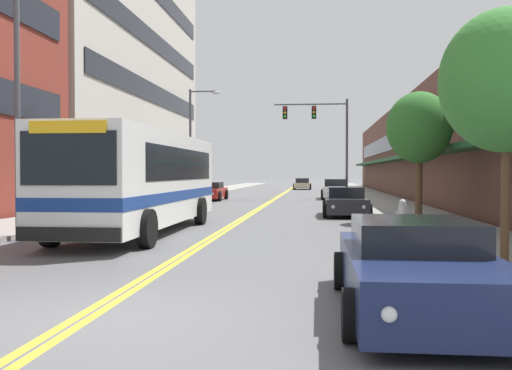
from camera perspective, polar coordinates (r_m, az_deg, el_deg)
ground_plane at (r=44.49m, az=2.17°, el=-1.22°), size 240.00×240.00×0.00m
sidewalk_left at (r=45.55m, az=-6.93°, el=-1.08°), size 3.44×106.00×0.15m
sidewalk_right at (r=44.57m, az=11.48°, el=-1.14°), size 3.44×106.00×0.15m
centre_line at (r=44.49m, az=2.17°, el=-1.21°), size 0.34×106.00×0.01m
office_tower_left at (r=47.15m, az=-17.28°, el=13.32°), size 12.08×28.90×23.64m
storefront_row_right at (r=45.51m, az=18.98°, el=3.32°), size 9.10×68.00×7.23m
city_bus at (r=18.64m, az=-11.24°, el=0.78°), size 2.86×10.91×3.14m
car_champagne_parked_left_near at (r=29.78m, az=-8.12°, el=-1.23°), size 2.03×4.79×1.38m
car_red_parked_left_far at (r=39.72m, az=-4.64°, el=-0.65°), size 2.07×4.75×1.25m
car_navy_parked_right_foreground at (r=8.22m, az=15.65°, el=-8.04°), size 2.13×4.86×1.26m
car_charcoal_parked_right_mid at (r=25.55m, az=8.98°, el=-1.73°), size 2.03×4.28×1.28m
car_white_parked_right_far at (r=42.02m, az=7.95°, el=-0.47°), size 2.10×4.92×1.44m
car_beige_moving_lead at (r=65.08m, az=4.66°, el=0.08°), size 2.00×4.57×1.27m
traffic_signal_mast at (r=41.78m, az=6.73°, el=5.61°), size 5.35×0.38×7.24m
street_lamp_left_near at (r=17.59m, az=-22.23°, el=12.41°), size 1.80×0.28×9.27m
street_lamp_left_far at (r=38.06m, az=-6.17°, el=5.02°), size 2.07×0.28×7.43m
street_tree_right_near at (r=12.57m, az=23.74°, el=9.52°), size 2.62×2.62×5.06m
street_tree_right_mid at (r=22.93m, az=16.00°, el=5.51°), size 2.50×2.50×4.89m
fire_hydrant at (r=19.96m, az=14.43°, el=-2.64°), size 0.34×0.26×0.87m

